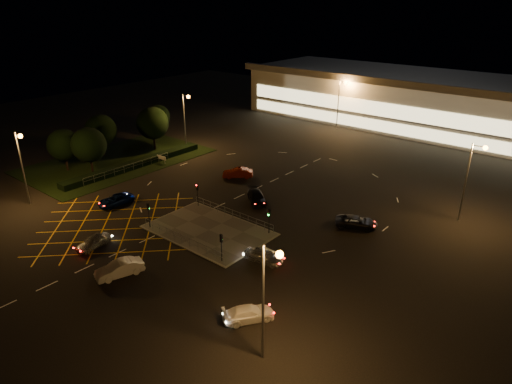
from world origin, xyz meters
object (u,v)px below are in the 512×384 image
Objects in this scene: car_queue_white at (119,269)px; car_circ_red at (238,173)px; car_approach_white at (249,313)px; car_near_silver at (93,242)px; signal_se at (221,242)px; car_left_blue at (116,200)px; car_far_dkgrey at (257,197)px; signal_nw at (197,190)px; signal_sw at (148,210)px; signal_ne at (269,216)px; car_right_silver at (264,256)px; car_east_grey at (356,222)px.

car_queue_white is 1.03× the size of car_circ_red.
car_near_silver is at bearing 38.16° from car_approach_white.
signal_se is 21.04m from car_left_blue.
car_near_silver is at bearing -43.74° from car_left_blue.
car_queue_white is 0.95× the size of car_far_dkgrey.
car_queue_white is 22.44m from car_far_dkgrey.
car_circ_red is at bearing 125.90° from car_queue_white.
car_queue_white reaches higher than car_circ_red.
signal_nw reaches higher than car_near_silver.
signal_nw reaches higher than car_circ_red.
signal_sw is at bearing -32.08° from car_circ_red.
car_near_silver is (-13.12, -14.90, -1.67)m from signal_ne.
car_approach_white is (21.38, 1.60, -0.04)m from car_near_silver.
signal_sw reaches higher than car_far_dkgrey.
car_circ_red is (-1.89, 26.15, 0.07)m from car_near_silver.
signal_ne is at bearing 87.63° from car_queue_white.
car_queue_white is 1.13× the size of car_right_silver.
signal_sw reaches higher than car_east_grey.
car_near_silver is 21.87m from car_far_dkgrey.
car_far_dkgrey is at bearing 16.46° from car_circ_red.
car_left_blue is (-8.93, -6.63, -1.69)m from signal_nw.
signal_sw is 7.99m from signal_nw.
signal_nw is at bearing 180.00° from signal_ne.
car_near_silver is 0.81× the size of car_east_grey.
car_near_silver is 30.64m from car_east_grey.
car_circ_red reaches higher than car_far_dkgrey.
signal_se is 0.65× the size of car_left_blue.
car_far_dkgrey reaches higher than car_left_blue.
car_far_dkgrey is (-6.88, 6.05, -1.64)m from signal_ne.
signal_se is at bearing -90.00° from signal_ne.
car_circ_red is at bearing 36.24° from car_right_silver.
signal_nw is 0.68× the size of car_circ_red.
car_near_silver is at bearing -156.98° from car_far_dkgrey.
signal_nw is 11.75m from car_circ_red.
car_near_silver is 7.20m from car_queue_white.
car_near_silver reaches higher than car_approach_white.
signal_se is at bearing -114.29° from car_far_dkgrey.
signal_nw reaches higher than car_left_blue.
signal_se is 10.48m from car_queue_white.
signal_sw and signal_ne have the same top height.
car_far_dkgrey is 15.19m from car_right_silver.
car_circ_red is at bearing 56.97° from car_east_grey.
signal_sw is 10.40m from car_queue_white.
signal_ne is at bearing 20.49° from car_left_blue.
signal_ne is (12.00, 7.99, 0.00)m from signal_sw.
signal_sw and signal_nw have the same top height.
car_near_silver is 0.97× the size of car_right_silver.
car_right_silver is at bearing 67.87° from car_queue_white.
signal_se is at bearing 1.10° from car_approach_white.
signal_sw is at bearing -90.00° from signal_nw.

